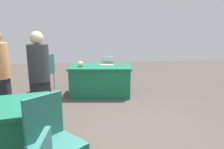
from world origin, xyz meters
name	(u,v)px	position (x,y,z in m)	size (l,w,h in m)	color
ground_plane	(116,133)	(0.00, 0.00, 0.00)	(14.40, 14.40, 0.00)	#4C423D
table_foreground	(100,80)	(0.10, -2.07, 0.36)	(1.57, 1.07, 0.72)	#196647
chair_near_front	(46,70)	(1.49, -2.63, 0.54)	(0.56, 0.56, 0.95)	#9E9993
chair_tucked_right	(52,138)	(0.79, 1.08, 0.57)	(0.62, 0.62, 0.98)	#9E9993
person_organiser	(39,75)	(1.21, -0.51, 0.87)	(0.48, 0.48, 1.57)	#26262D
laptop_silver	(107,63)	(-0.08, -2.18, 0.76)	(0.39, 0.37, 0.21)	silver
yarn_ball	(81,64)	(0.57, -2.00, 0.79)	(0.13, 0.13, 0.13)	beige
scissors_red	(123,65)	(-0.45, -2.04, 0.73)	(0.18, 0.04, 0.01)	red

